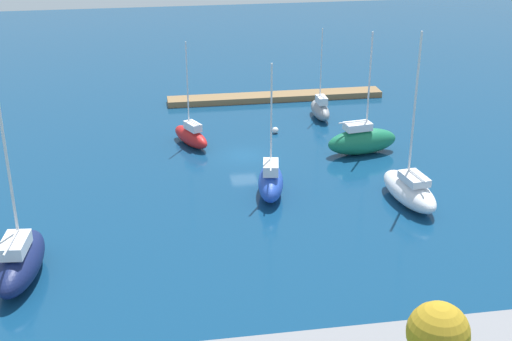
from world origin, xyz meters
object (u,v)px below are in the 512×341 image
object	(u,v)px
sailboat_white_near_pier	(409,190)
mooring_buoy_white	(275,130)
sailboat_green_off_beacon	(362,140)
sailboat_blue_lone_north	(271,181)
pier_dock	(276,97)
sailboat_navy_outer_mooring	(20,261)
sailboat_gray_center_basin	(320,109)
sailboat_red_mid_basin	(191,135)
park_tree_center	(438,333)

from	to	relation	value
sailboat_white_near_pier	mooring_buoy_white	world-z (taller)	sailboat_white_near_pier
sailboat_green_off_beacon	sailboat_blue_lone_north	bearing A→B (deg)	-151.13
pier_dock	sailboat_navy_outer_mooring	xyz separation A→B (m)	(23.94, 35.76, 1.05)
pier_dock	sailboat_green_off_beacon	xyz separation A→B (m)	(-4.88, 18.04, 1.02)
sailboat_navy_outer_mooring	sailboat_gray_center_basin	bearing A→B (deg)	-37.80
pier_dock	sailboat_white_near_pier	xyz separation A→B (m)	(-5.47, 28.99, 0.85)
sailboat_blue_lone_north	sailboat_red_mid_basin	distance (m)	13.76
sailboat_green_off_beacon	sailboat_blue_lone_north	world-z (taller)	sailboat_green_off_beacon
sailboat_green_off_beacon	sailboat_blue_lone_north	distance (m)	12.80
sailboat_green_off_beacon	sailboat_red_mid_basin	world-z (taller)	sailboat_green_off_beacon
sailboat_red_mid_basin	sailboat_navy_outer_mooring	bearing A→B (deg)	125.07
sailboat_red_mid_basin	sailboat_gray_center_basin	bearing A→B (deg)	-93.31
sailboat_white_near_pier	sailboat_gray_center_basin	size ratio (longest dim) A/B	1.43
sailboat_white_near_pier	sailboat_navy_outer_mooring	bearing A→B (deg)	95.71
sailboat_green_off_beacon	mooring_buoy_white	xyz separation A→B (m)	(7.07, -6.80, -1.03)
sailboat_navy_outer_mooring	sailboat_gray_center_basin	xyz separation A→B (m)	(-27.46, -28.39, -0.34)
park_tree_center	sailboat_gray_center_basin	xyz separation A→B (m)	(-6.04, -45.23, -4.31)
sailboat_navy_outer_mooring	sailboat_red_mid_basin	world-z (taller)	sailboat_navy_outer_mooring
mooring_buoy_white	sailboat_blue_lone_north	bearing A→B (deg)	77.67
sailboat_gray_center_basin	sailboat_red_mid_basin	distance (m)	15.61
sailboat_red_mid_basin	pier_dock	bearing A→B (deg)	-64.90
park_tree_center	sailboat_white_near_pier	size ratio (longest dim) A/B	0.40
sailboat_white_near_pier	sailboat_blue_lone_north	world-z (taller)	sailboat_white_near_pier
sailboat_gray_center_basin	sailboat_white_near_pier	bearing A→B (deg)	-176.14
sailboat_gray_center_basin	sailboat_red_mid_basin	bearing A→B (deg)	110.49
park_tree_center	sailboat_red_mid_basin	size ratio (longest dim) A/B	0.54
sailboat_blue_lone_north	sailboat_red_mid_basin	size ratio (longest dim) A/B	1.09
sailboat_navy_outer_mooring	mooring_buoy_white	size ratio (longest dim) A/B	20.52
pier_dock	park_tree_center	bearing A→B (deg)	87.26
park_tree_center	mooring_buoy_white	world-z (taller)	park_tree_center
sailboat_white_near_pier	pier_dock	bearing A→B (deg)	3.43
sailboat_blue_lone_north	mooring_buoy_white	xyz separation A→B (m)	(-3.17, -14.49, -0.96)
sailboat_gray_center_basin	sailboat_red_mid_basin	xyz separation A→B (m)	(14.50, 5.79, -0.04)
sailboat_navy_outer_mooring	sailboat_green_off_beacon	size ratio (longest dim) A/B	1.17
pier_dock	sailboat_gray_center_basin	xyz separation A→B (m)	(-3.53, 7.37, 0.71)
pier_dock	park_tree_center	distance (m)	52.89
park_tree_center	sailboat_blue_lone_north	distance (m)	27.33
sailboat_gray_center_basin	sailboat_red_mid_basin	size ratio (longest dim) A/B	0.96
sailboat_navy_outer_mooring	sailboat_red_mid_basin	bearing A→B (deg)	-23.59
sailboat_gray_center_basin	pier_dock	bearing A→B (deg)	24.29
pier_dock	sailboat_blue_lone_north	xyz separation A→B (m)	(5.35, 25.72, 0.95)
sailboat_white_near_pier	sailboat_navy_outer_mooring	distance (m)	30.18
pier_dock	mooring_buoy_white	xyz separation A→B (m)	(2.18, 11.23, -0.01)
sailboat_navy_outer_mooring	sailboat_green_off_beacon	xyz separation A→B (m)	(-28.82, -17.73, -0.03)
sailboat_blue_lone_north	mooring_buoy_white	size ratio (longest dim) A/B	16.78
sailboat_white_near_pier	sailboat_gray_center_basin	distance (m)	21.70
mooring_buoy_white	sailboat_gray_center_basin	bearing A→B (deg)	-145.92
sailboat_blue_lone_north	park_tree_center	bearing A→B (deg)	-163.12
pier_dock	mooring_buoy_white	bearing A→B (deg)	79.00
sailboat_white_near_pier	sailboat_navy_outer_mooring	size ratio (longest dim) A/B	1.02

